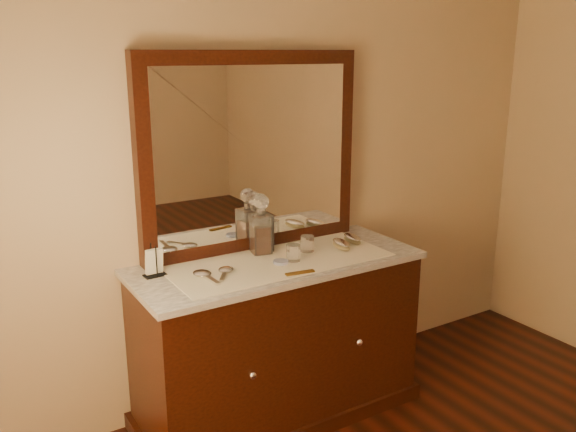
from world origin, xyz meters
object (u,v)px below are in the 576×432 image
object	(u,v)px
mirror_frame	(252,153)
brush_near	(341,244)
comb	(300,273)
decanter_left	(261,230)
hand_mirror_outer	(204,274)
pin_dish	(281,262)
decanter_right	(262,229)
hand_mirror_inner	(226,271)
napkin_rack	(154,263)
dresser_cabinet	(278,342)
brush_far	(352,239)

from	to	relation	value
mirror_frame	brush_near	distance (m)	0.66
comb	decanter_left	xyz separation A→B (m)	(-0.01, 0.36, 0.12)
decanter_left	hand_mirror_outer	bearing A→B (deg)	-158.02
pin_dish	decanter_right	bearing A→B (deg)	85.14
comb	hand_mirror_inner	xyz separation A→B (m)	(-0.29, 0.19, 0.00)
mirror_frame	decanter_right	world-z (taller)	mirror_frame
mirror_frame	napkin_rack	xyz separation A→B (m)	(-0.58, -0.13, -0.44)
dresser_cabinet	hand_mirror_inner	xyz separation A→B (m)	(-0.29, -0.02, 0.45)
mirror_frame	pin_dish	distance (m)	0.57
mirror_frame	napkin_rack	bearing A→B (deg)	-167.59
brush_far	hand_mirror_inner	bearing A→B (deg)	-176.18
mirror_frame	hand_mirror_outer	distance (m)	0.68
napkin_rack	hand_mirror_outer	bearing A→B (deg)	-36.02
decanter_left	decanter_right	distance (m)	0.03
pin_dish	napkin_rack	xyz separation A→B (m)	(-0.57, 0.17, 0.05)
dresser_cabinet	comb	bearing A→B (deg)	-92.14
napkin_rack	decanter_left	size ratio (longest dim) A/B	0.48
pin_dish	hand_mirror_inner	distance (m)	0.28
decanter_right	brush_far	xyz separation A→B (m)	(0.48, -0.13, -0.09)
decanter_left	brush_far	xyz separation A→B (m)	(0.50, -0.11, -0.10)
napkin_rack	pin_dish	bearing A→B (deg)	-16.52
mirror_frame	decanter_right	size ratio (longest dim) A/B	4.07
pin_dish	hand_mirror_outer	world-z (taller)	hand_mirror_outer
mirror_frame	brush_far	xyz separation A→B (m)	(0.49, -0.22, -0.48)
napkin_rack	decanter_right	distance (m)	0.59
brush_near	hand_mirror_outer	world-z (taller)	brush_near
dresser_cabinet	decanter_left	xyz separation A→B (m)	(-0.02, 0.14, 0.56)
napkin_rack	decanter_left	bearing A→B (deg)	2.11
pin_dish	brush_near	size ratio (longest dim) A/B	0.46
brush_near	mirror_frame	bearing A→B (deg)	144.59
napkin_rack	brush_far	world-z (taller)	napkin_rack
comb	napkin_rack	size ratio (longest dim) A/B	0.95
mirror_frame	decanter_left	bearing A→B (deg)	-98.25
brush_near	decanter_right	bearing A→B (deg)	153.95
dresser_cabinet	decanter_right	world-z (taller)	decanter_right
napkin_rack	decanter_right	size ratio (longest dim) A/B	0.51
hand_mirror_inner	hand_mirror_outer	bearing A→B (deg)	176.65
dresser_cabinet	brush_near	xyz separation A→B (m)	(0.37, -0.02, 0.47)
napkin_rack	hand_mirror_outer	size ratio (longest dim) A/B	0.72
dresser_cabinet	brush_far	distance (m)	0.67
comb	hand_mirror_inner	size ratio (longest dim) A/B	0.80
comb	pin_dish	bearing A→B (deg)	100.06
decanter_right	hand_mirror_inner	xyz separation A→B (m)	(-0.30, -0.18, -0.11)
hand_mirror_inner	brush_near	bearing A→B (deg)	0.21
mirror_frame	pin_dish	world-z (taller)	mirror_frame
napkin_rack	brush_near	bearing A→B (deg)	-8.18
pin_dish	napkin_rack	bearing A→B (deg)	163.48
decanter_right	brush_near	distance (m)	0.42
brush_near	hand_mirror_outer	bearing A→B (deg)	179.72
brush_near	comb	bearing A→B (deg)	-152.77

